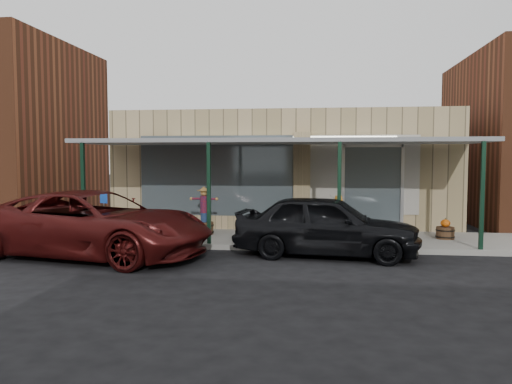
# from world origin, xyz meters

# --- Properties ---
(ground) EXTENTS (120.00, 120.00, 0.00)m
(ground) POSITION_xyz_m (0.00, 0.00, 0.00)
(ground) COLOR black
(ground) RESTS_ON ground
(sidewalk) EXTENTS (40.00, 3.20, 0.15)m
(sidewalk) POSITION_xyz_m (0.00, 3.60, 0.07)
(sidewalk) COLOR gray
(sidewalk) RESTS_ON ground
(storefront) EXTENTS (12.00, 6.25, 4.20)m
(storefront) POSITION_xyz_m (-0.00, 8.16, 2.09)
(storefront) COLOR tan
(storefront) RESTS_ON ground
(awning) EXTENTS (12.00, 3.00, 3.04)m
(awning) POSITION_xyz_m (0.00, 3.56, 3.01)
(awning) COLOR slate
(awning) RESTS_ON ground
(block_buildings_near) EXTENTS (61.00, 8.00, 8.00)m
(block_buildings_near) POSITION_xyz_m (2.01, 9.20, 3.77)
(block_buildings_near) COLOR brown
(block_buildings_near) RESTS_ON ground
(barrel_scarecrow) EXTENTS (0.91, 0.72, 1.51)m
(barrel_scarecrow) POSITION_xyz_m (-2.32, 3.77, 0.66)
(barrel_scarecrow) COLOR #533421
(barrel_scarecrow) RESTS_ON sidewalk
(barrel_pumpkin) EXTENTS (0.64, 0.64, 0.62)m
(barrel_pumpkin) POSITION_xyz_m (5.00, 3.80, 0.37)
(barrel_pumpkin) COLOR #533421
(barrel_pumpkin) RESTS_ON sidewalk
(handicap_sign) EXTENTS (0.27, 0.12, 1.36)m
(handicap_sign) POSITION_xyz_m (-5.00, 2.40, 1.03)
(handicap_sign) COLOR gray
(handicap_sign) RESTS_ON sidewalk
(parked_sedan) EXTENTS (4.94, 2.45, 1.62)m
(parked_sedan) POSITION_xyz_m (1.46, 1.50, 0.81)
(parked_sedan) COLOR black
(parked_sedan) RESTS_ON ground
(car_maroon) EXTENTS (6.60, 3.99, 1.71)m
(car_maroon) POSITION_xyz_m (-4.50, 0.68, 0.86)
(car_maroon) COLOR #460E0E
(car_maroon) RESTS_ON ground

